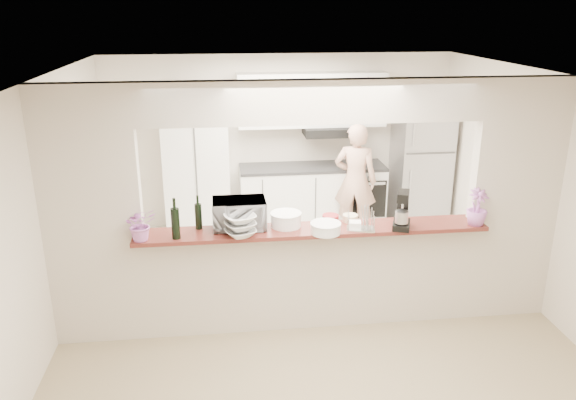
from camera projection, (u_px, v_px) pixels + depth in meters
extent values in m
plane|color=tan|center=(310.00, 324.00, 5.81)|extent=(6.00, 6.00, 0.00)
cube|color=beige|center=(292.00, 260.00, 7.27)|extent=(5.00, 2.90, 0.01)
cube|color=beige|center=(93.00, 220.00, 5.17)|extent=(0.90, 0.15, 2.50)
cube|color=beige|center=(513.00, 202.00, 5.64)|extent=(0.90, 0.15, 2.50)
cube|color=beige|center=(314.00, 102.00, 5.07)|extent=(3.20, 0.15, 0.40)
cube|color=beige|center=(311.00, 278.00, 5.64)|extent=(3.20, 0.15, 1.05)
cube|color=maroon|center=(313.00, 230.00, 5.42)|extent=(3.40, 0.38, 0.04)
cube|color=silver|center=(197.00, 162.00, 7.87)|extent=(0.90, 0.60, 2.10)
cube|color=silver|center=(312.00, 198.00, 8.25)|extent=(2.10, 0.60, 0.90)
cube|color=#2E2E30|center=(312.00, 167.00, 8.10)|extent=(2.10, 0.62, 0.04)
cube|color=silver|center=(312.00, 100.00, 7.91)|extent=(2.10, 0.35, 0.75)
cube|color=black|center=(330.00, 131.00, 7.98)|extent=(0.75, 0.45, 0.12)
cube|color=black|center=(367.00, 199.00, 8.04)|extent=(0.55, 0.02, 0.55)
cube|color=#B3B3B8|center=(420.00, 169.00, 8.26)|extent=(0.75, 0.70, 1.70)
imported|color=#D771C5|center=(141.00, 224.00, 5.09)|extent=(0.34, 0.32, 0.31)
cylinder|color=black|center=(198.00, 216.00, 5.36)|extent=(0.07, 0.07, 0.25)
cylinder|color=black|center=(197.00, 200.00, 5.31)|extent=(0.02, 0.02, 0.09)
cylinder|color=black|center=(176.00, 224.00, 5.12)|extent=(0.08, 0.08, 0.29)
cylinder|color=black|center=(174.00, 203.00, 5.06)|extent=(0.03, 0.03, 0.10)
imported|color=#A2A2A7|center=(239.00, 214.00, 5.38)|extent=(0.51, 0.35, 0.28)
imported|color=white|center=(240.00, 226.00, 5.19)|extent=(0.36, 0.36, 0.21)
cylinder|color=white|center=(286.00, 220.00, 5.44)|extent=(0.29, 0.29, 0.13)
cylinder|color=white|center=(286.00, 213.00, 5.42)|extent=(0.30, 0.30, 0.01)
cylinder|color=white|center=(326.00, 228.00, 5.28)|extent=(0.28, 0.28, 0.09)
cylinder|color=white|center=(326.00, 223.00, 5.26)|extent=(0.29, 0.29, 0.01)
cylinder|color=maroon|center=(331.00, 219.00, 5.54)|extent=(0.16, 0.16, 0.08)
cylinder|color=beige|center=(350.00, 218.00, 5.57)|extent=(0.15, 0.15, 0.07)
cube|color=silver|center=(361.00, 229.00, 5.37)|extent=(0.29, 0.20, 0.02)
cube|color=white|center=(361.00, 225.00, 5.35)|extent=(0.13, 0.13, 0.07)
cube|color=black|center=(401.00, 225.00, 5.41)|extent=(0.24, 0.29, 0.06)
cube|color=black|center=(403.00, 206.00, 5.43)|extent=(0.13, 0.12, 0.27)
cube|color=black|center=(403.00, 196.00, 5.30)|extent=(0.17, 0.24, 0.09)
cylinder|color=#B7B7BC|center=(402.00, 217.00, 5.32)|extent=(0.12, 0.12, 0.11)
imported|color=#B66CC8|center=(477.00, 207.00, 5.44)|extent=(0.24, 0.24, 0.36)
imported|color=tan|center=(355.00, 181.00, 7.80)|extent=(0.69, 0.57, 1.62)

